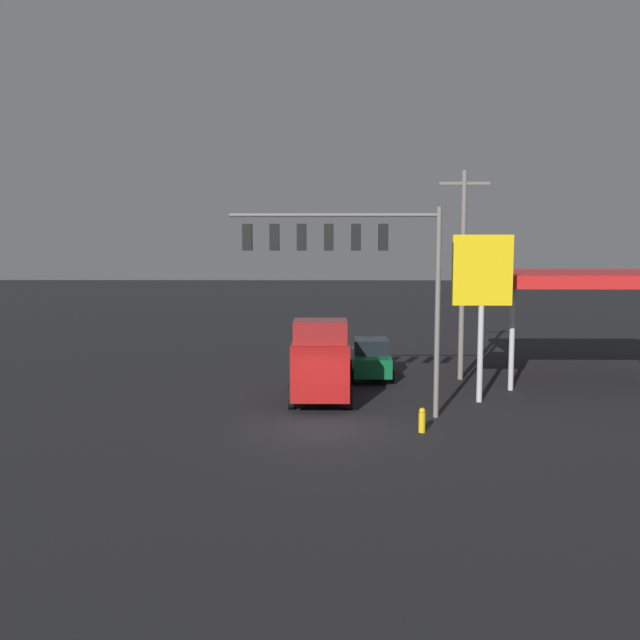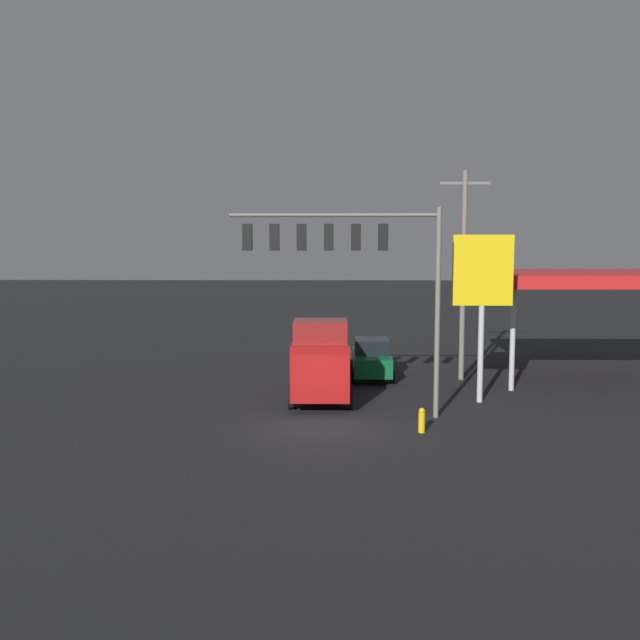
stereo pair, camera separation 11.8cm
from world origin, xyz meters
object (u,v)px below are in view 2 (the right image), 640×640
sedan_far (371,359)px  utility_pole (463,271)px  traffic_signal_assembly (348,254)px  delivery_truck (321,359)px  fire_hydrant (422,420)px  price_sign (482,279)px

sedan_far → utility_pole: bearing=85.5°
traffic_signal_assembly → delivery_truck: bearing=-72.0°
traffic_signal_assembly → fire_hydrant: (-2.56, 2.21, -5.78)m
traffic_signal_assembly → fire_hydrant: 6.70m
price_sign → fire_hydrant: size_ratio=7.91×
sedan_far → delivery_truck: bearing=-26.7°
traffic_signal_assembly → utility_pole: bearing=-126.8°
utility_pole → fire_hydrant: 11.37m
utility_pole → sedan_far: bearing=-5.0°
sedan_far → fire_hydrant: (-1.23, 10.17, -0.51)m
delivery_truck → sedan_far: delivery_truck is taller
sedan_far → price_sign: bearing=39.0°
price_sign → fire_hydrant: (3.01, 4.85, -4.71)m
traffic_signal_assembly → utility_pole: (-5.68, -7.58, -0.92)m
fire_hydrant → delivery_truck: bearing=-56.6°
sedan_far → fire_hydrant: size_ratio=5.01×
utility_pole → price_sign: size_ratio=1.44×
utility_pole → price_sign: 4.95m
utility_pole → delivery_truck: utility_pole is taller
utility_pole → sedan_far: utility_pole is taller
traffic_signal_assembly → sedan_far: 9.64m
utility_pole → price_sign: utility_pole is taller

